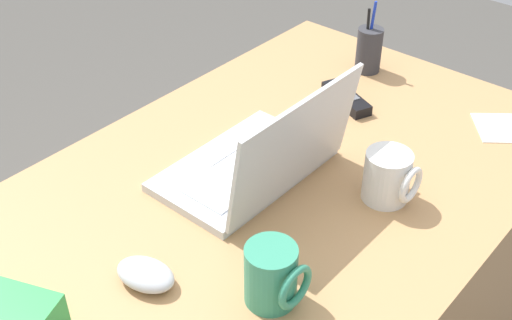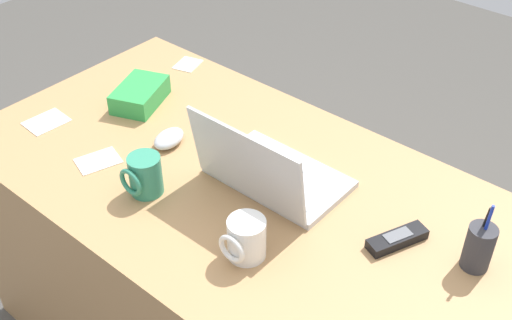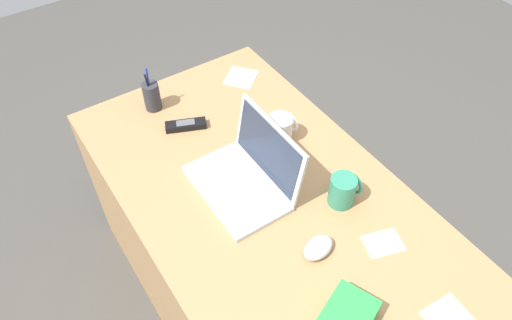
% 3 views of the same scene
% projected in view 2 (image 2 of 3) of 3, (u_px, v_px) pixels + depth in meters
% --- Properties ---
extents(desk, '(1.48, 0.81, 0.73)m').
position_uv_depth(desk, '(238.00, 274.00, 1.88)').
color(desk, tan).
rests_on(desk, ground).
extents(laptop, '(0.35, 0.25, 0.22)m').
position_uv_depth(laptop, '(269.00, 173.00, 1.60)').
color(laptop, silver).
rests_on(laptop, desk).
extents(computer_mouse, '(0.09, 0.11, 0.04)m').
position_uv_depth(computer_mouse, '(169.00, 138.00, 1.76)').
color(computer_mouse, silver).
rests_on(computer_mouse, desk).
extents(coffee_mug_white, '(0.09, 0.10, 0.10)m').
position_uv_depth(coffee_mug_white, '(246.00, 239.00, 1.41)').
color(coffee_mug_white, white).
rests_on(coffee_mug_white, desk).
extents(coffee_mug_tall, '(0.08, 0.09, 0.10)m').
position_uv_depth(coffee_mug_tall, '(144.00, 175.00, 1.58)').
color(coffee_mug_tall, '#338C6B').
rests_on(coffee_mug_tall, desk).
extents(cordless_phone, '(0.10, 0.15, 0.03)m').
position_uv_depth(cordless_phone, '(397.00, 239.00, 1.46)').
color(cordless_phone, black).
rests_on(cordless_phone, desk).
extents(pen_holder, '(0.06, 0.06, 0.18)m').
position_uv_depth(pen_holder, '(479.00, 247.00, 1.38)').
color(pen_holder, '#333338').
rests_on(pen_holder, desk).
extents(snack_bag, '(0.18, 0.21, 0.06)m').
position_uv_depth(snack_bag, '(140.00, 95.00, 1.92)').
color(snack_bag, green).
rests_on(snack_bag, desk).
extents(paper_note_left, '(0.10, 0.12, 0.00)m').
position_uv_depth(paper_note_left, '(46.00, 122.00, 1.86)').
color(paper_note_left, white).
rests_on(paper_note_left, desk).
extents(paper_note_right, '(0.09, 0.10, 0.00)m').
position_uv_depth(paper_note_right, '(188.00, 64.00, 2.12)').
color(paper_note_right, white).
rests_on(paper_note_right, desk).
extents(paper_note_front, '(0.11, 0.13, 0.00)m').
position_uv_depth(paper_note_front, '(98.00, 161.00, 1.71)').
color(paper_note_front, white).
rests_on(paper_note_front, desk).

